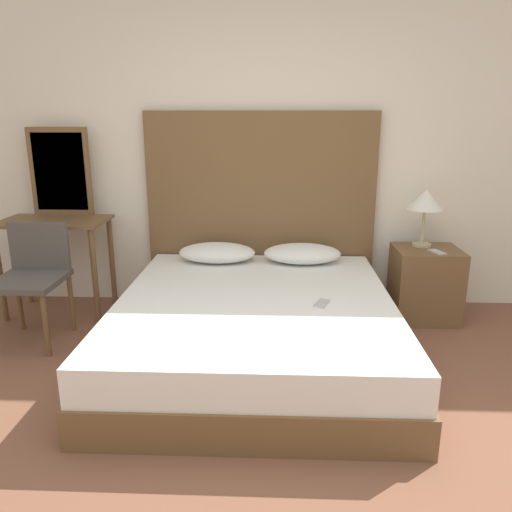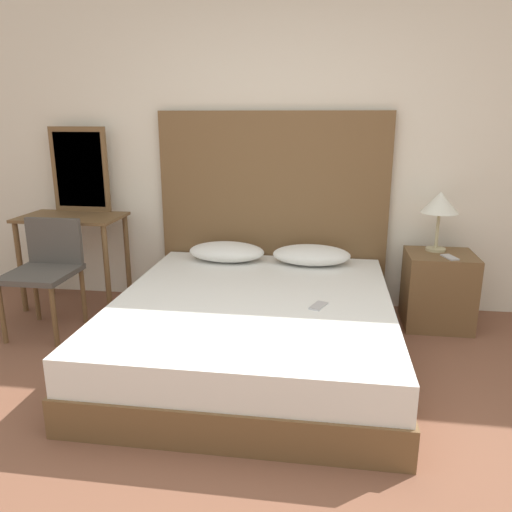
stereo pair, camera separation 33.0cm
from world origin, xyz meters
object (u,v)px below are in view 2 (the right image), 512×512
phone_on_nightstand (450,257)px  chair (46,266)px  table_lamp (440,204)px  vanity_desk (73,234)px  bed (254,328)px  phone_on_bed (318,306)px  nightstand (438,290)px

phone_on_nightstand → chair: 2.99m
table_lamp → vanity_desk: table_lamp is taller
bed → phone_on_nightstand: bearing=25.1°
phone_on_nightstand → chair: chair is taller
phone_on_bed → chair: 2.07m
table_lamp → phone_on_nightstand: bearing=-72.6°
nightstand → table_lamp: size_ratio=1.27×
bed → nightstand: size_ratio=3.59×
bed → nightstand: 1.52m
phone_on_nightstand → chair: size_ratio=0.20×
bed → table_lamp: bearing=32.9°
nightstand → bed: bearing=-150.5°
nightstand → chair: size_ratio=0.69×
nightstand → vanity_desk: bearing=179.7°
nightstand → vanity_desk: vanity_desk is taller
phone_on_bed → vanity_desk: size_ratio=0.20×
nightstand → table_lamp: bearing=107.5°
phone_on_bed → phone_on_nightstand: phone_on_nightstand is taller
table_lamp → chair: bearing=-168.7°
bed → vanity_desk: 1.86m
phone_on_bed → table_lamp: size_ratio=0.36×
nightstand → chair: 2.98m
bed → phone_on_nightstand: 1.55m
nightstand → vanity_desk: size_ratio=0.70×
nightstand → chair: chair is taller
bed → table_lamp: (1.30, 0.84, 0.72)m
phone_on_nightstand → vanity_desk: size_ratio=0.20×
nightstand → table_lamp: 0.66m
vanity_desk → phone_on_bed: bearing=-22.9°
nightstand → phone_on_bed: bearing=-136.2°
vanity_desk → nightstand: bearing=-0.3°
phone_on_bed → phone_on_nightstand: 1.21m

